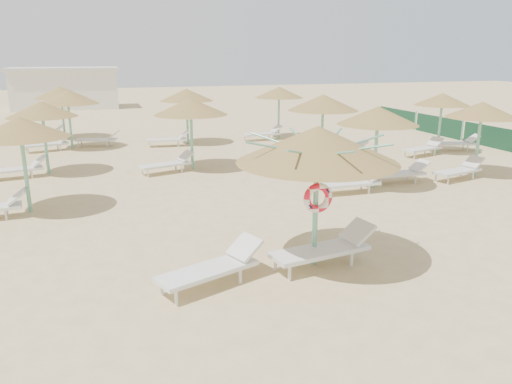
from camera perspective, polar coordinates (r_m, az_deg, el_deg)
name	(u,v)px	position (r m, az deg, el deg)	size (l,w,h in m)	color
ground	(297,267)	(10.55, 4.76, -8.49)	(120.00, 120.00, 0.00)	#D1B77F
main_palapa	(318,145)	(9.99, 7.05, 5.36)	(3.26, 3.26, 2.92)	#67B295
lounger_main_a	(214,267)	(9.62, -4.85, -8.53)	(2.23, 1.38, 0.78)	silver
lounger_main_b	(326,248)	(10.51, 8.02, -6.35)	(2.36, 1.05, 0.83)	silver
palapa_field	(219,104)	(20.71, -4.31, 9.96)	(20.73, 16.40, 2.72)	#67B295
service_hut	(65,88)	(44.03, -20.96, 11.06)	(8.40, 4.40, 3.25)	silver
windbreak_fence	(493,137)	(26.15, 25.47, 5.68)	(0.08, 19.84, 1.10)	#17462C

